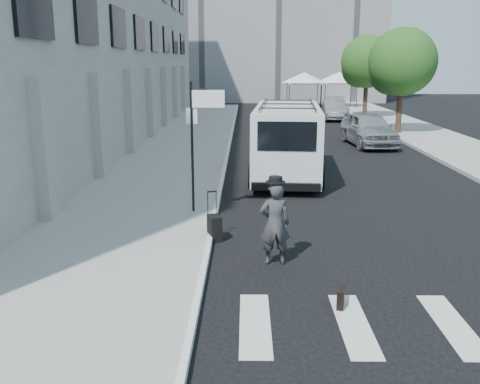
{
  "coord_description": "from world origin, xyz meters",
  "views": [
    {
      "loc": [
        -1.15,
        -10.93,
        4.16
      ],
      "look_at": [
        -1.29,
        0.72,
        1.3
      ],
      "focal_mm": 40.0,
      "sensor_mm": 36.0,
      "label": 1
    }
  ],
  "objects_px": {
    "suitcase": "(215,228)",
    "parked_car_c": "(335,106)",
    "cargo_van": "(287,140)",
    "briefcase": "(341,297)",
    "parked_car_a": "(369,129)",
    "parked_car_b": "(334,110)",
    "businessman": "(275,224)"
  },
  "relations": [
    {
      "from": "suitcase",
      "to": "parked_car_c",
      "type": "height_order",
      "value": "parked_car_c"
    },
    {
      "from": "suitcase",
      "to": "cargo_van",
      "type": "height_order",
      "value": "cargo_van"
    },
    {
      "from": "suitcase",
      "to": "briefcase",
      "type": "bearing_deg",
      "value": -75.69
    },
    {
      "from": "parked_car_a",
      "to": "parked_car_c",
      "type": "height_order",
      "value": "parked_car_a"
    },
    {
      "from": "cargo_van",
      "to": "suitcase",
      "type": "bearing_deg",
      "value": -102.27
    },
    {
      "from": "suitcase",
      "to": "parked_car_b",
      "type": "distance_m",
      "value": 27.91
    },
    {
      "from": "parked_car_a",
      "to": "briefcase",
      "type": "bearing_deg",
      "value": -108.36
    },
    {
      "from": "suitcase",
      "to": "parked_car_c",
      "type": "distance_m",
      "value": 31.25
    },
    {
      "from": "parked_car_c",
      "to": "parked_car_a",
      "type": "bearing_deg",
      "value": -86.67
    },
    {
      "from": "parked_car_a",
      "to": "parked_car_b",
      "type": "height_order",
      "value": "parked_car_a"
    },
    {
      "from": "briefcase",
      "to": "parked_car_b",
      "type": "distance_m",
      "value": 30.85
    },
    {
      "from": "cargo_van",
      "to": "parked_car_a",
      "type": "relative_size",
      "value": 1.43
    },
    {
      "from": "parked_car_a",
      "to": "parked_car_c",
      "type": "distance_m",
      "value": 15.48
    },
    {
      "from": "suitcase",
      "to": "parked_car_c",
      "type": "relative_size",
      "value": 0.24
    },
    {
      "from": "businessman",
      "to": "parked_car_b",
      "type": "distance_m",
      "value": 29.05
    },
    {
      "from": "parked_car_a",
      "to": "cargo_van",
      "type": "bearing_deg",
      "value": -126.78
    },
    {
      "from": "briefcase",
      "to": "suitcase",
      "type": "height_order",
      "value": "suitcase"
    },
    {
      "from": "businessman",
      "to": "parked_car_b",
      "type": "xyz_separation_m",
      "value": [
        5.74,
        28.48,
        -0.19
      ]
    },
    {
      "from": "briefcase",
      "to": "parked_car_a",
      "type": "bearing_deg",
      "value": 88.6
    },
    {
      "from": "cargo_van",
      "to": "businessman",
      "type": "bearing_deg",
      "value": -91.22
    },
    {
      "from": "businessman",
      "to": "parked_car_a",
      "type": "distance_m",
      "value": 17.22
    },
    {
      "from": "briefcase",
      "to": "parked_car_a",
      "type": "relative_size",
      "value": 0.09
    },
    {
      "from": "businessman",
      "to": "briefcase",
      "type": "bearing_deg",
      "value": 112.15
    },
    {
      "from": "suitcase",
      "to": "parked_car_a",
      "type": "bearing_deg",
      "value": 44.88
    },
    {
      "from": "briefcase",
      "to": "parked_car_a",
      "type": "distance_m",
      "value": 18.87
    },
    {
      "from": "businessman",
      "to": "cargo_van",
      "type": "xyz_separation_m",
      "value": [
        0.9,
        8.92,
        0.45
      ]
    },
    {
      "from": "suitcase",
      "to": "parked_car_a",
      "type": "height_order",
      "value": "parked_car_a"
    },
    {
      "from": "cargo_van",
      "to": "parked_car_b",
      "type": "relative_size",
      "value": 1.69
    },
    {
      "from": "briefcase",
      "to": "parked_car_c",
      "type": "height_order",
      "value": "parked_car_c"
    },
    {
      "from": "cargo_van",
      "to": "parked_car_c",
      "type": "relative_size",
      "value": 1.46
    },
    {
      "from": "parked_car_a",
      "to": "parked_car_c",
      "type": "xyz_separation_m",
      "value": [
        0.83,
        15.46,
        -0.14
      ]
    },
    {
      "from": "parked_car_b",
      "to": "briefcase",
      "type": "bearing_deg",
      "value": -94.64
    }
  ]
}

